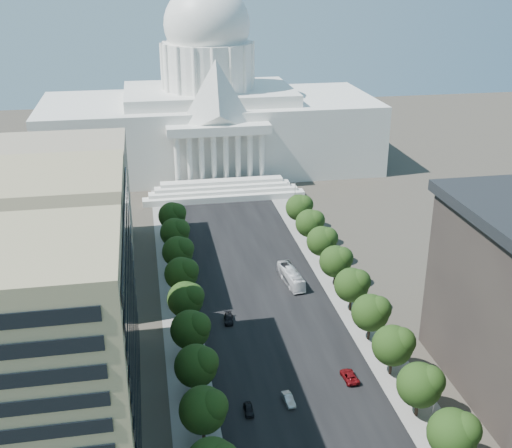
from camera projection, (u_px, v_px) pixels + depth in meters
road_asphalt at (255, 280)px, 154.78m from camera, size 30.00×260.00×0.01m
sidewalk_left at (176, 286)px, 151.66m from camera, size 8.00×260.00×0.02m
sidewalk_right at (331, 273)px, 157.89m from camera, size 8.00×260.00×0.02m
capitol at (209, 113)px, 233.57m from camera, size 120.00×56.00×73.00m
office_block_left_far at (47, 220)px, 150.32m from camera, size 38.00×52.00×30.00m
tree_l_c at (205, 409)px, 100.09m from camera, size 7.79×7.60×9.97m
tree_l_d at (198, 365)px, 111.02m from camera, size 7.79×7.60×9.97m
tree_l_e at (192, 329)px, 121.94m from camera, size 7.79×7.60×9.97m
tree_l_f at (187, 298)px, 132.87m from camera, size 7.79×7.60×9.97m
tree_l_g at (183, 273)px, 143.79m from camera, size 7.79×7.60×9.97m
tree_l_h at (179, 251)px, 154.72m from camera, size 7.79×7.60×9.97m
tree_l_i at (176, 232)px, 165.64m from camera, size 7.79×7.60×9.97m
tree_l_j at (173, 215)px, 176.57m from camera, size 7.79×7.60×9.97m
tree_r_b at (455, 433)px, 95.07m from camera, size 7.79×7.60×9.97m
tree_r_c at (422, 384)px, 105.99m from camera, size 7.79×7.60×9.97m
tree_r_d at (395, 344)px, 116.92m from camera, size 7.79×7.60×9.97m
tree_r_e at (372, 312)px, 127.84m from camera, size 7.79×7.60×9.97m
tree_r_f at (353, 284)px, 138.77m from camera, size 7.79×7.60×9.97m
tree_r_g at (337, 261)px, 149.69m from camera, size 7.79×7.60×9.97m
tree_r_h at (323, 240)px, 160.62m from camera, size 7.79×7.60×9.97m
tree_r_i at (311, 222)px, 171.54m from camera, size 7.79×7.60×9.97m
tree_r_j at (300, 207)px, 182.47m from camera, size 7.79×7.60×9.97m
streetlight_b at (432, 389)px, 105.75m from camera, size 2.61×0.44×9.00m
streetlight_c at (379, 313)px, 128.52m from camera, size 2.61×0.44×9.00m
streetlight_d at (342, 260)px, 151.28m from camera, size 2.61×0.44×9.00m
streetlight_e at (314, 221)px, 174.04m from camera, size 2.61×0.44×9.00m
streetlight_f at (293, 191)px, 196.80m from camera, size 2.61×0.44×9.00m
car_dark_a at (249, 409)px, 108.94m from camera, size 1.63×3.81×1.28m
car_silver at (288, 399)px, 111.37m from camera, size 1.90×4.38×1.40m
car_red at (349, 376)px, 117.53m from camera, size 2.72×5.32×1.44m
car_dark_b at (229, 319)px, 136.47m from camera, size 2.34×4.79×1.34m
city_bus at (291, 277)px, 152.38m from camera, size 4.29×12.95×3.54m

